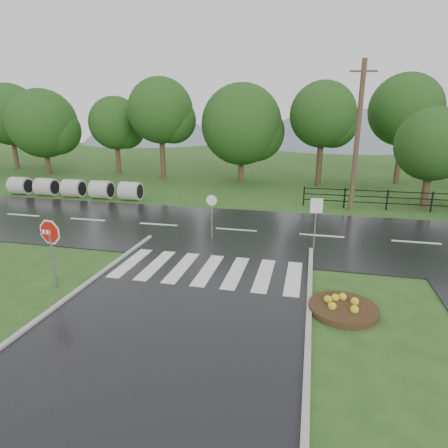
# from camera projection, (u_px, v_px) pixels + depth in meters

# --- Properties ---
(ground) EXTENTS (120.00, 120.00, 0.00)m
(ground) POSITION_uv_depth(u_px,v_px,m) (151.00, 356.00, 8.68)
(ground) COLOR #274E1A
(ground) RESTS_ON ground
(main_road) EXTENTS (90.00, 8.00, 0.04)m
(main_road) POSITION_uv_depth(u_px,v_px,m) (236.00, 231.00, 18.02)
(main_road) COLOR black
(main_road) RESTS_ON ground
(crosswalk) EXTENTS (6.50, 2.80, 0.02)m
(crosswalk) POSITION_uv_depth(u_px,v_px,m) (208.00, 270.00, 13.33)
(crosswalk) COLOR silver
(crosswalk) RESTS_ON ground
(fence_west) EXTENTS (9.58, 0.08, 1.20)m
(fence_west) POSITION_uv_depth(u_px,v_px,m) (387.00, 198.00, 21.72)
(fence_west) COLOR black
(fence_west) RESTS_ON ground
(hills) EXTENTS (102.00, 48.00, 48.00)m
(hills) POSITION_uv_depth(u_px,v_px,m) (309.00, 226.00, 73.00)
(hills) COLOR slate
(hills) RESTS_ON ground
(treeline) EXTENTS (83.20, 5.20, 10.00)m
(treeline) POSITION_uv_depth(u_px,v_px,m) (282.00, 182.00, 30.87)
(treeline) COLOR #193F13
(treeline) RESTS_ON ground
(culvert_pipes) EXTENTS (9.70, 1.20, 1.20)m
(culvert_pipes) POSITION_uv_depth(u_px,v_px,m) (74.00, 188.00, 25.20)
(culvert_pipes) COLOR #9E9B93
(culvert_pipes) RESTS_ON ground
(stop_sign) EXTENTS (1.07, 0.18, 2.42)m
(stop_sign) POSITION_uv_depth(u_px,v_px,m) (50.00, 238.00, 11.62)
(stop_sign) COLOR #939399
(stop_sign) RESTS_ON ground
(flower_bed) EXTENTS (1.92, 1.92, 0.38)m
(flower_bed) POSITION_uv_depth(u_px,v_px,m) (343.00, 307.00, 10.56)
(flower_bed) COLOR #332111
(flower_bed) RESTS_ON ground
(reg_sign_small) EXTENTS (0.49, 0.09, 2.20)m
(reg_sign_small) POSITION_uv_depth(u_px,v_px,m) (316.00, 214.00, 14.96)
(reg_sign_small) COLOR #939399
(reg_sign_small) RESTS_ON ground
(reg_sign_round) EXTENTS (0.47, 0.06, 2.02)m
(reg_sign_round) POSITION_uv_depth(u_px,v_px,m) (212.00, 211.00, 16.45)
(reg_sign_round) COLOR #939399
(reg_sign_round) RESTS_ON ground
(utility_pole_east) EXTENTS (1.45, 0.36, 8.22)m
(utility_pole_east) POSITION_uv_depth(u_px,v_px,m) (357.00, 137.00, 20.72)
(utility_pole_east) COLOR #473523
(utility_pole_east) RESTS_ON ground
(entrance_tree_left) EXTENTS (4.26, 4.26, 5.84)m
(entrance_tree_left) POSITION_uv_depth(u_px,v_px,m) (433.00, 145.00, 21.76)
(entrance_tree_left) COLOR #3D2B1C
(entrance_tree_left) RESTS_ON ground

